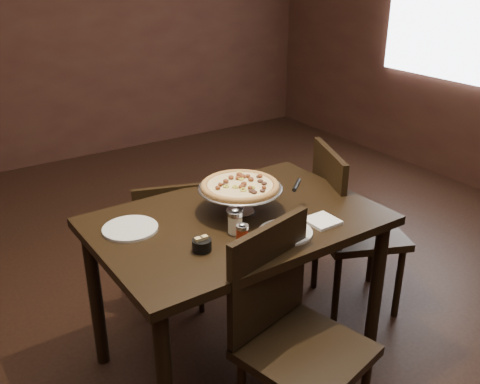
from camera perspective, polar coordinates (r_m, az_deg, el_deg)
room at (r=2.24m, az=1.63°, el=10.73°), size 6.04×7.04×2.84m
dining_table at (r=2.51m, az=-0.32°, el=-4.89°), size 1.31×0.88×0.81m
pizza_stand at (r=2.45m, az=0.00°, el=0.63°), size 0.39×0.39×0.16m
parmesan_shaker at (r=2.30m, az=-0.53°, el=-3.14°), size 0.07×0.07×0.12m
pepper_flake_shaker at (r=2.23m, az=0.23°, el=-4.44°), size 0.05×0.05×0.09m
packet_caddy at (r=2.19m, az=-4.11°, el=-5.61°), size 0.08×0.08×0.06m
napkin_stack at (r=2.44m, az=8.75°, el=-3.08°), size 0.14×0.14×0.01m
plate_left at (r=2.39m, az=-11.63°, el=-3.83°), size 0.24×0.24×0.01m
plate_near at (r=2.32m, az=4.88°, el=-4.29°), size 0.24×0.24×0.01m
serving_spatula at (r=2.48m, az=6.06°, el=0.70°), size 0.17×0.17×0.02m
chair_far at (r=3.03m, az=-7.54°, el=-5.12°), size 0.49×0.49×0.82m
chair_near at (r=2.24m, az=5.48°, el=-14.53°), size 0.54×0.54×0.96m
chair_side at (r=3.07m, az=11.35°, el=-3.29°), size 0.60×0.60×0.98m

